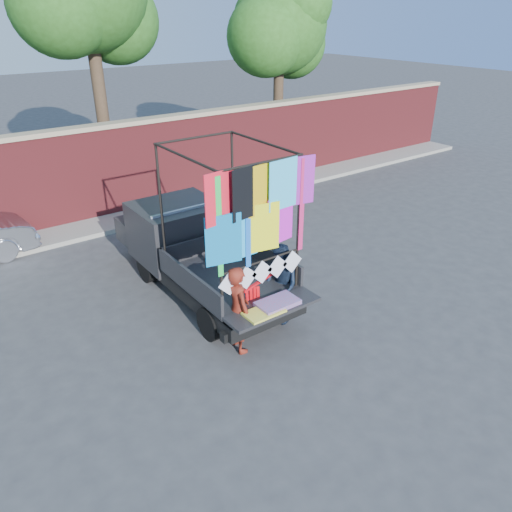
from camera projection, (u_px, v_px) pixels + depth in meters
ground at (232, 335)px, 9.16m from camera, size 90.00×90.00×0.00m
brick_wall at (90, 174)px, 13.63m from camera, size 30.00×0.45×2.61m
curb at (105, 224)px, 13.69m from camera, size 30.00×1.20×0.12m
tree_right at (282, 29)px, 16.87m from camera, size 4.20×3.30×6.62m
pickup_truck at (190, 247)px, 10.61m from camera, size 2.07×5.20×3.28m
woman at (238, 309)px, 8.47m from camera, size 0.44×0.62×1.61m
man at (280, 284)px, 9.28m from camera, size 0.72×0.86×1.57m
streamer_bundle at (256, 292)px, 8.76m from camera, size 0.90×0.30×0.64m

